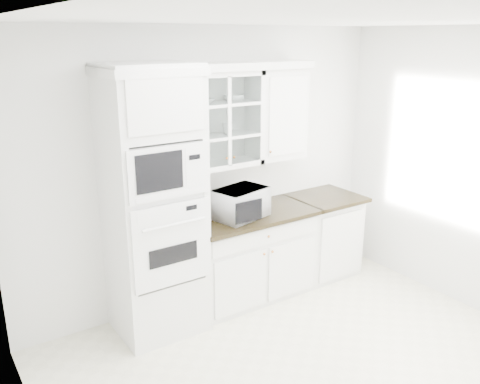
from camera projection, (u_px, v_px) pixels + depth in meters
ground at (324, 378)px, 4.02m from camera, size 4.00×3.50×0.01m
room_shell at (296, 150)px, 3.84m from camera, size 4.00×3.50×2.70m
oven_column at (154, 205)px, 4.40m from camera, size 0.76×0.68×2.40m
base_cabinet_run at (249, 254)px, 5.19m from camera, size 1.32×0.67×0.92m
extra_base_cabinet at (322, 234)px, 5.72m from camera, size 0.72×0.67×0.92m
upper_cabinet_glass at (220, 120)px, 4.75m from camera, size 0.80×0.33×0.90m
upper_cabinet_solid at (277, 114)px, 5.11m from camera, size 0.55×0.33×0.90m
crown_molding at (211, 67)px, 4.53m from camera, size 2.14×0.38×0.07m
countertop_microwave at (239, 203)px, 4.88m from camera, size 0.58×0.52×0.29m
bowl_a at (201, 101)px, 4.58m from camera, size 0.25×0.25×0.05m
bowl_b at (234, 98)px, 4.80m from camera, size 0.21×0.21×0.06m
cup_a at (202, 131)px, 4.68m from camera, size 0.16×0.16×0.10m
cup_b at (228, 128)px, 4.81m from camera, size 0.12×0.12×0.10m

